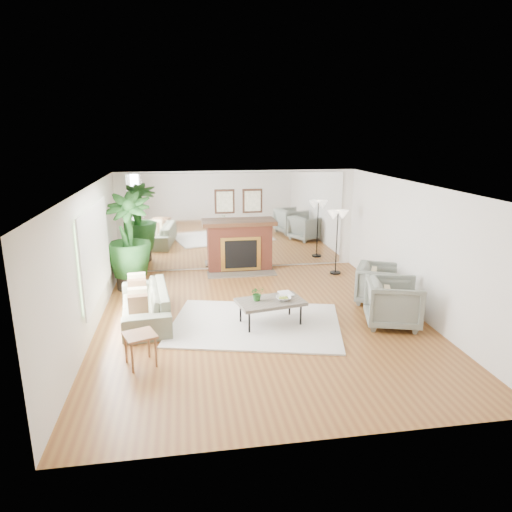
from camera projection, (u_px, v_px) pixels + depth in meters
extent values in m
plane|color=brown|center=(262.00, 320.00, 8.55)|extent=(7.00, 7.00, 0.00)
cube|color=silver|center=(89.00, 264.00, 7.77)|extent=(0.02, 7.00, 2.50)
cube|color=silver|center=(416.00, 250.00, 8.68)|extent=(0.02, 7.00, 2.50)
cube|color=silver|center=(239.00, 221.00, 11.55)|extent=(6.00, 0.02, 2.50)
cube|color=silver|center=(239.00, 221.00, 11.53)|extent=(5.40, 0.04, 2.40)
cube|color=#B2E09E|center=(95.00, 252.00, 8.13)|extent=(0.04, 2.40, 1.50)
cube|color=brown|center=(240.00, 247.00, 11.52)|extent=(1.60, 0.40, 1.20)
cube|color=gold|center=(241.00, 254.00, 11.35)|extent=(1.00, 0.04, 0.85)
cube|color=black|center=(241.00, 254.00, 11.33)|extent=(0.80, 0.04, 0.70)
cube|color=#5D5449|center=(242.00, 274.00, 11.34)|extent=(1.70, 0.55, 0.03)
cube|color=#4D3018|center=(240.00, 223.00, 11.34)|extent=(1.85, 0.46, 0.10)
cube|color=black|center=(225.00, 202.00, 11.31)|extent=(0.50, 0.04, 0.60)
cube|color=black|center=(252.00, 201.00, 11.42)|extent=(0.50, 0.04, 0.60)
cube|color=silver|center=(256.00, 324.00, 8.34)|extent=(3.47, 2.83, 0.03)
cube|color=#5D5449|center=(270.00, 302.00, 8.25)|extent=(1.29, 0.90, 0.06)
cylinder|color=black|center=(249.00, 323.00, 7.93)|extent=(0.04, 0.04, 0.41)
cylinder|color=black|center=(301.00, 315.00, 8.26)|extent=(0.04, 0.04, 0.41)
cylinder|color=black|center=(241.00, 313.00, 8.38)|extent=(0.04, 0.04, 0.41)
cylinder|color=black|center=(290.00, 306.00, 8.70)|extent=(0.04, 0.04, 0.41)
imported|color=#6E705A|center=(145.00, 304.00, 8.53)|extent=(1.06, 2.21, 0.62)
imported|color=gray|center=(379.00, 284.00, 9.38)|extent=(1.18, 1.17, 0.80)
imported|color=gray|center=(393.00, 303.00, 8.26)|extent=(1.16, 1.14, 0.86)
cube|color=brown|center=(140.00, 335.00, 6.80)|extent=(0.57, 0.57, 0.04)
cylinder|color=brown|center=(132.00, 358.00, 6.63)|extent=(0.04, 0.04, 0.48)
cylinder|color=brown|center=(156.00, 352.00, 6.80)|extent=(0.04, 0.04, 0.48)
cylinder|color=brown|center=(126.00, 348.00, 6.93)|extent=(0.04, 0.04, 0.48)
cylinder|color=brown|center=(149.00, 343.00, 7.10)|extent=(0.04, 0.04, 0.48)
cylinder|color=black|center=(131.00, 279.00, 10.28)|extent=(0.63, 0.63, 0.45)
imported|color=#275A21|center=(128.00, 235.00, 10.01)|extent=(1.15, 1.15, 1.84)
cylinder|color=black|center=(335.00, 273.00, 11.40)|extent=(0.27, 0.27, 0.04)
cylinder|color=black|center=(337.00, 244.00, 11.21)|extent=(0.03, 0.03, 1.53)
cone|color=white|center=(333.00, 215.00, 11.00)|extent=(0.29, 0.29, 0.21)
cone|color=white|center=(343.00, 215.00, 11.03)|extent=(0.29, 0.29, 0.21)
imported|color=#275A21|center=(257.00, 293.00, 8.21)|extent=(0.29, 0.26, 0.27)
imported|color=brown|center=(283.00, 298.00, 8.25)|extent=(0.28, 0.28, 0.07)
imported|color=brown|center=(280.00, 294.00, 8.52)|extent=(0.28, 0.35, 0.02)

